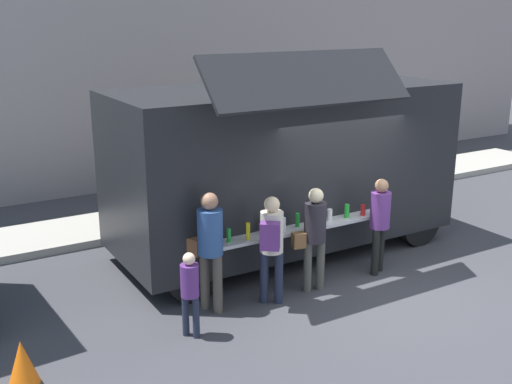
% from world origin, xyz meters
% --- Properties ---
extents(ground_plane, '(60.00, 60.00, 0.00)m').
position_xyz_m(ground_plane, '(0.00, 0.00, 0.00)').
color(ground_plane, '#38383D').
extents(curb_strip, '(28.00, 1.60, 0.15)m').
position_xyz_m(curb_strip, '(-4.37, 4.75, 0.07)').
color(curb_strip, '#9E998E').
rests_on(curb_strip, ground).
extents(building_behind, '(32.00, 2.40, 7.36)m').
position_xyz_m(building_behind, '(-3.37, 8.65, 3.68)').
color(building_behind, gray).
rests_on(building_behind, ground).
extents(food_truck_main, '(5.98, 3.12, 3.61)m').
position_xyz_m(food_truck_main, '(-0.36, 2.13, 1.61)').
color(food_truck_main, black).
rests_on(food_truck_main, ground).
extents(traffic_cone_orange, '(0.36, 0.36, 0.55)m').
position_xyz_m(traffic_cone_orange, '(-5.28, 0.10, 0.28)').
color(traffic_cone_orange, orange).
rests_on(traffic_cone_orange, ground).
extents(trash_bin, '(0.60, 0.60, 0.90)m').
position_xyz_m(trash_bin, '(4.00, 4.45, 0.45)').
color(trash_bin, '#2E6535').
rests_on(trash_bin, ground).
extents(customer_front_ordering, '(0.54, 0.33, 1.64)m').
position_xyz_m(customer_front_ordering, '(-0.91, 0.46, 0.97)').
color(customer_front_ordering, '#4C4B43').
rests_on(customer_front_ordering, ground).
extents(customer_mid_with_backpack, '(0.48, 0.52, 1.64)m').
position_xyz_m(customer_mid_with_backpack, '(-1.71, 0.40, 1.00)').
color(customer_mid_with_backpack, '#1E253A').
rests_on(customer_mid_with_backpack, ground).
extents(customer_rear_waiting, '(0.42, 0.57, 1.77)m').
position_xyz_m(customer_rear_waiting, '(-2.57, 0.66, 1.05)').
color(customer_rear_waiting, '#4D453E').
rests_on(customer_rear_waiting, ground).
extents(customer_extra_browsing, '(0.33, 0.33, 1.60)m').
position_xyz_m(customer_extra_browsing, '(0.40, 0.47, 0.96)').
color(customer_extra_browsing, black).
rests_on(customer_extra_browsing, ground).
extents(child_near_queue, '(0.24, 0.24, 1.19)m').
position_xyz_m(child_near_queue, '(-3.14, 0.11, 0.71)').
color(child_near_queue, '#1F2538').
rests_on(child_near_queue, ground).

